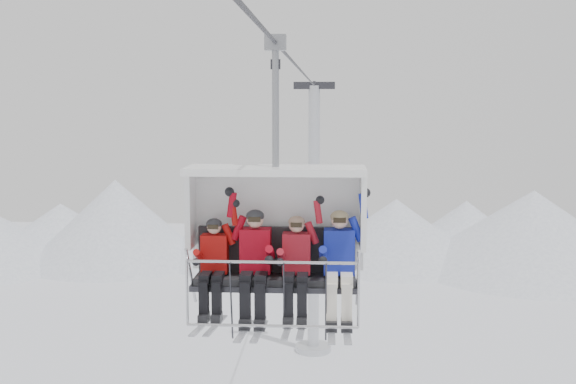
# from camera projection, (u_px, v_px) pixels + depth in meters

# --- Properties ---
(ridgeline) EXTENTS (72.00, 21.00, 7.00)m
(ridgeline) POSITION_uv_depth(u_px,v_px,m) (299.00, 227.00, 56.08)
(ridgeline) COLOR white
(ridgeline) RESTS_ON ground
(lift_tower_right) EXTENTS (2.00, 1.80, 13.48)m
(lift_tower_right) POSITION_uv_depth(u_px,v_px,m) (314.00, 238.00, 35.76)
(lift_tower_right) COLOR silver
(lift_tower_right) RESTS_ON ground
(haul_cable) EXTENTS (0.06, 50.00, 0.06)m
(haul_cable) POSITION_uv_depth(u_px,v_px,m) (288.00, 56.00, 13.04)
(haul_cable) COLOR #2C2C31
(haul_cable) RESTS_ON lift_tower_left
(chairlift_carrier) EXTENTS (2.55, 1.17, 3.98)m
(chairlift_carrier) POSITION_uv_depth(u_px,v_px,m) (276.00, 224.00, 10.49)
(chairlift_carrier) COLOR black
(chairlift_carrier) RESTS_ON haul_cable
(skier_far_left) EXTENTS (0.38, 1.69, 1.52)m
(skier_far_left) POSITION_uv_depth(u_px,v_px,m) (214.00, 264.00, 10.29)
(skier_far_left) COLOR #AF0E0B
(skier_far_left) RESTS_ON chairlift_carrier
(skier_center_left) EXTENTS (0.44, 1.69, 1.72)m
(skier_center_left) POSITION_uv_depth(u_px,v_px,m) (255.00, 260.00, 10.26)
(skier_center_left) COLOR #AC0718
(skier_center_left) RESTS_ON chairlift_carrier
(skier_center_right) EXTENTS (0.40, 1.69, 1.59)m
(skier_center_right) POSITION_uv_depth(u_px,v_px,m) (296.00, 264.00, 10.22)
(skier_center_right) COLOR #AE1825
(skier_center_right) RESTS_ON chairlift_carrier
(skier_far_right) EXTENTS (0.44, 1.69, 1.72)m
(skier_far_right) POSITION_uv_depth(u_px,v_px,m) (339.00, 261.00, 10.19)
(skier_far_right) COLOR #1725A8
(skier_far_right) RESTS_ON chairlift_carrier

